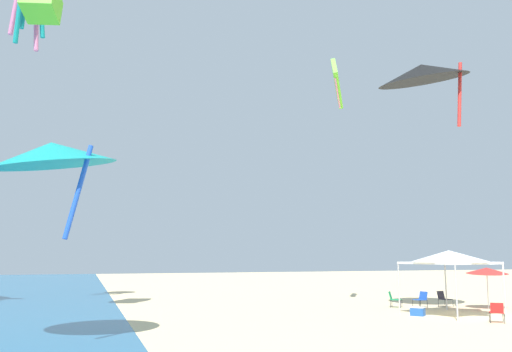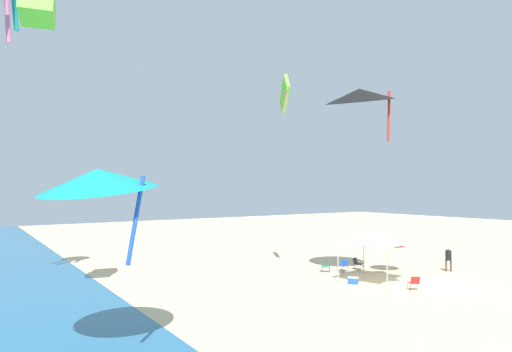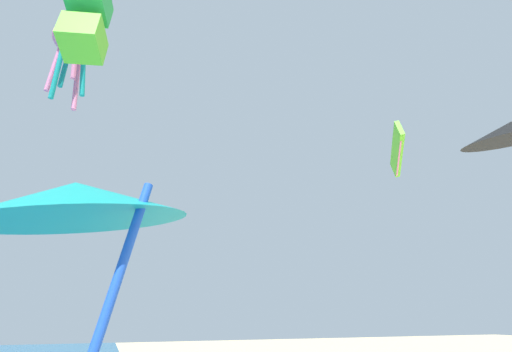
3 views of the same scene
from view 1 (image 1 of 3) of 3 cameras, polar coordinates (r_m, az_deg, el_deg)
name	(u,v)px [view 1 (image 1 of 3)]	position (r m, az deg, el deg)	size (l,w,h in m)	color
canopy_tent	(449,257)	(26.75, 19.84, -8.15)	(4.00, 4.08, 2.94)	#B7B7BC
beach_umbrella	(487,271)	(30.41, 23.35, -9.23)	(2.09, 2.08, 2.17)	silver
folding_chair_right_of_tent	(444,298)	(30.75, 19.33, -12.12)	(0.73, 0.65, 0.82)	black
folding_chair_near_cooler	(394,298)	(29.76, 14.44, -12.47)	(0.80, 0.81, 0.82)	black
folding_chair_facing_ocean	(421,298)	(30.05, 17.17, -12.32)	(0.66, 0.74, 0.82)	black
folding_chair_left_of_tent	(497,311)	(24.55, 24.23, -12.95)	(0.81, 0.79, 0.82)	black
cooler_box	(418,311)	(26.05, 16.82, -13.61)	(0.74, 0.71, 0.40)	blue
kite_delta_teal	(52,154)	(19.07, -20.84, 2.21)	(5.73, 5.75, 3.56)	teal
kite_parafoil_lime	(337,85)	(31.41, 8.63, 9.54)	(3.20, 1.93, 2.13)	#66D82D
kite_delta_black	(422,73)	(28.37, 17.27, 10.46)	(6.08, 6.10, 3.97)	black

